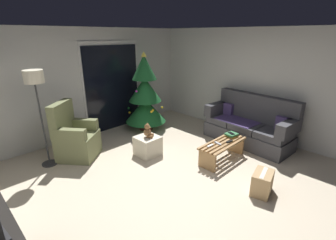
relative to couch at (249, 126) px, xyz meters
The scene contains 18 objects.
ground_plane 2.35m from the couch, behind, with size 7.00×7.00×0.00m, color beige.
wall_back 3.91m from the couch, 127.36° to the left, with size 5.72×0.12×2.50m, color beige.
wall_right 1.01m from the couch, ahead, with size 0.12×6.00×2.50m, color beige.
patio_door_frame 3.45m from the couch, 118.64° to the left, with size 1.60×0.02×2.20m, color silver.
patio_door_glass 3.42m from the couch, 118.79° to the left, with size 1.50×0.02×2.10m, color black.
couch is the anchor object (origin of this frame).
coffee_table 1.15m from the couch, behind, with size 1.10×0.40×0.38m.
remote_black 1.05m from the couch, behind, with size 0.04×0.16×0.02m, color black.
remote_silver 1.27m from the couch, behind, with size 0.04×0.16×0.02m, color #ADADB2.
remote_white 1.45m from the couch, behind, with size 0.04×0.16×0.02m, color silver.
book_stack 0.77m from the couch, behind, with size 0.25×0.23×0.07m.
cell_phone 0.78m from the couch, behind, with size 0.07×0.14×0.01m, color black.
christmas_tree 2.59m from the couch, 116.54° to the left, with size 1.03×1.03×1.96m.
armchair 3.74m from the couch, 145.84° to the left, with size 0.96×0.96×1.13m.
floor_lamp 4.36m from the couch, 148.86° to the left, with size 0.32×0.32×1.78m.
ottoman 2.34m from the couch, 150.31° to the left, with size 0.44×0.44×0.39m, color beige.
teddy_bear_chestnut 2.33m from the couch, 150.42° to the left, with size 0.21×0.22×0.29m.
cardboard_box_taped_mid_floor 1.93m from the couch, 146.17° to the right, with size 0.46×0.35×0.36m.
Camera 1 is at (-2.55, -2.26, 2.35)m, focal length 25.72 mm.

